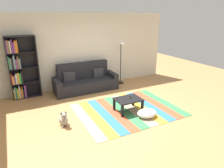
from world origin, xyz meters
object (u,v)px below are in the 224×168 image
couch (85,81)px  pouf (147,113)px  coffee_table (128,101)px  standing_lamp (121,47)px  bookshelf (20,69)px  dog (64,119)px  tv_remote (131,97)px

couch → pouf: size_ratio=4.16×
couch → coffee_table: bearing=-77.1°
couch → standing_lamp: (1.52, 0.10, 1.11)m
couch → bookshelf: 2.20m
dog → standing_lamp: 3.84m
pouf → dog: (-2.11, 0.60, 0.05)m
coffee_table → dog: 1.85m
coffee_table → tv_remote: size_ratio=4.86×
coffee_table → pouf: size_ratio=1.34×
pouf → dog: size_ratio=1.37×
dog → standing_lamp: (2.87, 2.20, 1.29)m
dog → standing_lamp: standing_lamp is taller
pouf → tv_remote: size_ratio=3.62×
dog → tv_remote: bearing=-0.6°
standing_lamp → dog: bearing=-142.5°
bookshelf → tv_remote: 3.66m
coffee_table → dog: dog is taller
pouf → bookshelf: bearing=133.7°
standing_lamp → tv_remote: standing_lamp is taller
couch → standing_lamp: standing_lamp is taller
couch → tv_remote: size_ratio=15.07×
coffee_table → standing_lamp: standing_lamp is taller
coffee_table → dog: size_ratio=1.83×
couch → tv_remote: (0.60, -2.12, 0.06)m
couch → tv_remote: couch is taller
coffee_table → standing_lamp: (1.02, 2.27, 1.13)m
standing_lamp → tv_remote: 2.62m
pouf → standing_lamp: bearing=74.9°
coffee_table → tv_remote: (0.11, 0.05, 0.08)m
couch → pouf: bearing=-74.2°
bookshelf → pouf: 4.22m
coffee_table → dog: (-1.84, 0.07, -0.16)m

